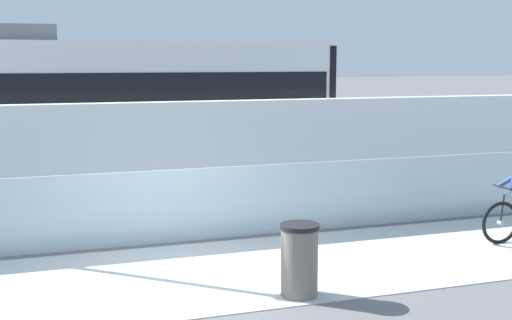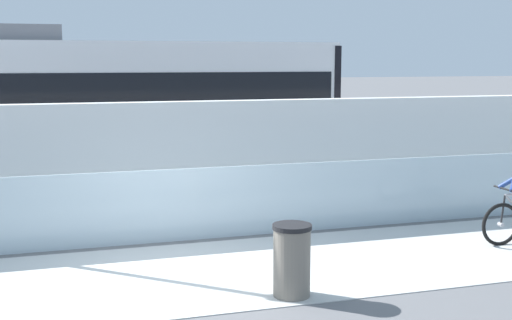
% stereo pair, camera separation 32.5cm
% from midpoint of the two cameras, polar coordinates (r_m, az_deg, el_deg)
% --- Properties ---
extents(ground_plane, '(200.00, 200.00, 0.00)m').
position_cam_midpoint_polar(ground_plane, '(9.68, -5.60, -9.82)').
color(ground_plane, slate).
extents(bike_path_deck, '(32.00, 3.20, 0.01)m').
position_cam_midpoint_polar(bike_path_deck, '(9.68, -5.60, -9.78)').
color(bike_path_deck, silver).
rests_on(bike_path_deck, ground).
extents(glass_parapet, '(32.00, 0.05, 1.24)m').
position_cam_midpoint_polar(glass_parapet, '(11.28, -7.51, -3.95)').
color(glass_parapet, silver).
rests_on(glass_parapet, ground).
extents(concrete_barrier_wall, '(32.00, 0.36, 2.25)m').
position_cam_midpoint_polar(concrete_barrier_wall, '(12.94, -8.87, -0.08)').
color(concrete_barrier_wall, white).
rests_on(concrete_barrier_wall, ground).
extents(tram_rail_near, '(32.00, 0.08, 0.01)m').
position_cam_midpoint_polar(tram_rail_near, '(15.56, -10.08, -2.86)').
color(tram_rail_near, '#595654').
rests_on(tram_rail_near, ground).
extents(tram_rail_far, '(32.00, 0.08, 0.01)m').
position_cam_midpoint_polar(tram_rail_far, '(16.96, -10.67, -1.93)').
color(tram_rail_far, '#595654').
rests_on(tram_rail_far, ground).
extents(tram, '(11.06, 2.54, 3.81)m').
position_cam_midpoint_polar(tram, '(15.96, -12.68, 4.20)').
color(tram, silver).
rests_on(tram, ground).
extents(trash_bin, '(0.51, 0.51, 0.96)m').
position_cam_midpoint_polar(trash_bin, '(8.72, 4.15, -8.55)').
color(trash_bin, slate).
rests_on(trash_bin, ground).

